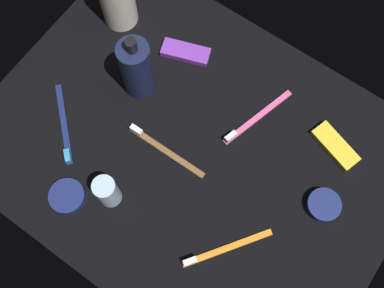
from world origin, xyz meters
TOP-DOWN VIEW (x-y plane):
  - ground_plane at (0.00, 0.00)cm, footprint 84.00×64.00cm
  - lotion_bottle at (17.02, -5.24)cm, footprint 6.35×6.35cm
  - deodorant_stick at (7.30, 17.22)cm, footprint 4.32×4.32cm
  - toothbrush_orange at (-16.21, 13.29)cm, footprint 11.31×15.43cm
  - toothbrush_pink at (-6.91, -12.35)cm, footprint 6.13×17.63cm
  - toothbrush_brown at (4.89, 3.50)cm, footprint 18.01×1.35cm
  - toothbrush_navy at (23.81, 11.53)cm, footprint 14.16×12.96cm
  - snack_bar_yellow at (-23.43, -16.85)cm, footprint 11.12×6.95cm
  - snack_bar_purple at (13.62, -17.02)cm, footprint 11.14×7.22cm
  - cream_tin_left at (-27.51, -4.92)cm, footprint 6.53×6.53cm
  - cream_tin_right at (14.09, 22.12)cm, footprint 6.97×6.97cm

SIDE VIEW (x-z plane):
  - ground_plane at x=0.00cm, z-range -1.20..0.00cm
  - toothbrush_orange at x=-16.21cm, z-range -0.44..1.66cm
  - toothbrush_pink at x=-6.91cm, z-range -0.44..1.66cm
  - toothbrush_brown at x=4.89cm, z-range -0.44..1.66cm
  - toothbrush_navy at x=23.81cm, z-range -0.44..1.66cm
  - snack_bar_yellow at x=-23.43cm, z-range 0.00..1.50cm
  - snack_bar_purple at x=13.62cm, z-range 0.00..1.50cm
  - cream_tin_right at x=14.09cm, z-range 0.00..1.79cm
  - cream_tin_left at x=-27.51cm, z-range 0.00..2.05cm
  - deodorant_stick at x=7.30cm, z-range 0.00..8.84cm
  - lotion_bottle at x=17.02cm, z-range -1.21..16.72cm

